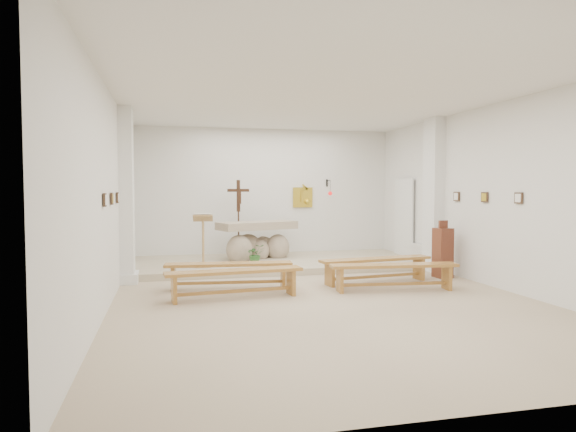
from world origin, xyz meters
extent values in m
cube|color=tan|center=(0.00, 0.00, 0.00)|extent=(7.00, 10.00, 0.00)
cube|color=silver|center=(-3.49, 0.00, 1.75)|extent=(0.02, 10.00, 3.50)
cube|color=silver|center=(3.49, 0.00, 1.75)|extent=(0.02, 10.00, 3.50)
cube|color=silver|center=(0.00, 4.99, 1.75)|extent=(7.00, 0.02, 3.50)
cube|color=silver|center=(0.00, 0.00, 3.49)|extent=(7.00, 10.00, 0.02)
cube|color=#C0AE93|center=(0.00, 3.50, 0.07)|extent=(6.98, 3.00, 0.15)
cube|color=white|center=(-3.37, 2.00, 1.75)|extent=(0.26, 0.55, 3.50)
cube|color=white|center=(3.37, 2.00, 1.75)|extent=(0.26, 0.55, 3.50)
cube|color=gold|center=(1.05, 4.96, 1.65)|extent=(0.55, 0.04, 0.55)
cube|color=black|center=(1.75, 4.97, 2.05)|extent=(0.04, 0.02, 0.20)
cylinder|color=black|center=(1.75, 4.82, 2.12)|extent=(0.02, 0.30, 0.02)
cylinder|color=black|center=(1.75, 4.67, 1.95)|extent=(0.01, 0.01, 0.34)
sphere|color=red|center=(1.75, 4.67, 1.76)|extent=(0.11, 0.11, 0.11)
cube|color=#3D291A|center=(-3.47, -0.80, 1.72)|extent=(0.03, 0.20, 0.20)
cube|color=#3D291A|center=(-3.47, 0.20, 1.72)|extent=(0.03, 0.20, 0.20)
cube|color=#3D291A|center=(-3.47, 1.20, 1.72)|extent=(0.03, 0.20, 0.20)
cube|color=#3D291A|center=(3.47, -0.80, 1.72)|extent=(0.03, 0.20, 0.20)
cube|color=#3D291A|center=(3.47, 0.20, 1.72)|extent=(0.03, 0.20, 0.20)
cube|color=#3D291A|center=(3.47, 1.20, 1.72)|extent=(0.03, 0.20, 0.20)
cube|color=silver|center=(-3.43, 2.70, 0.27)|extent=(0.10, 0.85, 0.52)
cube|color=silver|center=(3.43, 2.70, 0.27)|extent=(0.10, 0.85, 0.52)
ellipsoid|color=tan|center=(-0.91, 3.52, 0.42)|extent=(0.63, 0.54, 0.72)
ellipsoid|color=tan|center=(0.12, 3.92, 0.40)|extent=(0.59, 0.50, 0.68)
ellipsoid|color=tan|center=(-0.63, 3.99, 0.44)|extent=(0.68, 0.57, 0.63)
ellipsoid|color=tan|center=(-0.22, 4.10, 0.38)|extent=(0.55, 0.47, 0.59)
ellipsoid|color=tan|center=(-0.35, 3.83, 0.35)|extent=(0.46, 0.39, 0.55)
cube|color=tan|center=(-0.42, 3.86, 0.97)|extent=(2.10, 1.36, 0.19)
cube|color=tan|center=(-1.82, 2.77, 0.17)|extent=(0.39, 0.39, 0.04)
cylinder|color=tan|center=(-1.82, 2.77, 0.67)|extent=(0.05, 0.05, 1.03)
cube|color=tan|center=(-1.82, 2.75, 1.24)|extent=(0.46, 0.35, 0.17)
cube|color=white|center=(-1.82, 2.71, 1.29)|extent=(0.39, 0.29, 0.13)
cylinder|color=#331B10|center=(-0.82, 4.30, 0.17)|extent=(0.26, 0.26, 0.03)
cylinder|color=#331B10|center=(-0.82, 4.30, 0.74)|extent=(0.04, 0.04, 1.18)
cube|color=#331B10|center=(-0.82, 4.30, 1.71)|extent=(0.09, 0.07, 0.81)
cube|color=#331B10|center=(-0.82, 4.30, 1.85)|extent=(0.58, 0.23, 0.08)
cube|color=#331B10|center=(-0.81, 4.27, 1.67)|extent=(0.12, 0.07, 0.34)
imported|color=#2B5F26|center=(-0.61, 2.96, 0.38)|extent=(0.45, 0.40, 0.45)
cube|color=brown|center=(3.10, 1.09, 0.53)|extent=(0.37, 0.37, 1.05)
cube|color=brown|center=(3.10, 1.09, 1.13)|extent=(0.22, 0.08, 0.17)
cube|color=#AA7531|center=(-1.47, 0.84, 0.47)|extent=(2.39, 0.61, 0.05)
cube|color=#AA7531|center=(-2.49, 0.94, 0.23)|extent=(0.10, 0.35, 0.45)
cube|color=#AA7531|center=(-0.46, 0.74, 0.23)|extent=(0.10, 0.35, 0.45)
cube|color=#AA7531|center=(-1.47, 0.84, 0.13)|extent=(1.99, 0.26, 0.05)
cube|color=#AA7531|center=(1.47, 0.84, 0.47)|extent=(2.39, 0.68, 0.05)
cube|color=#AA7531|center=(0.46, 0.71, 0.23)|extent=(0.11, 0.35, 0.45)
cube|color=#AA7531|center=(2.49, 0.98, 0.23)|extent=(0.11, 0.35, 0.45)
cube|color=#AA7531|center=(1.47, 0.84, 0.13)|extent=(1.98, 0.32, 0.05)
cube|color=#AA7531|center=(-1.47, -0.01, 0.47)|extent=(2.39, 0.61, 0.05)
cube|color=#AA7531|center=(-2.49, -0.11, 0.23)|extent=(0.10, 0.35, 0.45)
cube|color=#AA7531|center=(-0.46, 0.09, 0.23)|extent=(0.10, 0.35, 0.45)
cube|color=#AA7531|center=(-1.47, -0.01, 0.13)|extent=(1.99, 0.26, 0.05)
cube|color=#AA7531|center=(1.47, -0.01, 0.47)|extent=(2.39, 0.63, 0.05)
cube|color=#AA7531|center=(0.46, 0.10, 0.23)|extent=(0.10, 0.35, 0.45)
cube|color=#AA7531|center=(2.49, -0.12, 0.23)|extent=(0.10, 0.35, 0.45)
cube|color=#AA7531|center=(1.47, -0.01, 0.13)|extent=(1.98, 0.28, 0.05)
camera|label=1|loc=(-2.58, -8.69, 1.88)|focal=32.00mm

